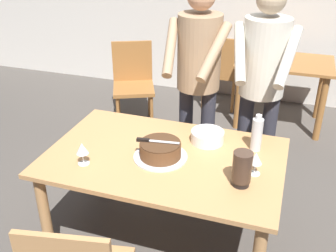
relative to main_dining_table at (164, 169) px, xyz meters
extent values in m
plane|color=#4C4742|center=(0.00, 0.00, -0.64)|extent=(14.00, 14.00, 0.00)
cube|color=tan|center=(0.00, 0.00, 0.09)|extent=(1.49, 0.96, 0.03)
cylinder|color=tan|center=(-0.67, -0.40, -0.28)|extent=(0.07, 0.07, 0.72)
cylinder|color=tan|center=(-0.67, 0.40, -0.28)|extent=(0.07, 0.07, 0.72)
cylinder|color=tan|center=(0.67, 0.40, -0.28)|extent=(0.07, 0.07, 0.72)
cylinder|color=silver|center=(-0.01, -0.03, 0.11)|extent=(0.34, 0.34, 0.01)
cylinder|color=brown|center=(-0.01, -0.03, 0.17)|extent=(0.26, 0.26, 0.09)
cylinder|color=#432A18|center=(-0.01, -0.03, 0.21)|extent=(0.25, 0.25, 0.01)
cube|color=silver|center=(0.01, -0.03, 0.22)|extent=(0.20, 0.05, 0.00)
cube|color=black|center=(-0.12, -0.05, 0.22)|extent=(0.08, 0.04, 0.02)
cylinder|color=white|center=(0.22, 0.25, 0.11)|extent=(0.22, 0.22, 0.01)
cylinder|color=white|center=(0.22, 0.25, 0.12)|extent=(0.22, 0.22, 0.01)
cylinder|color=white|center=(0.22, 0.25, 0.13)|extent=(0.22, 0.22, 0.01)
cylinder|color=white|center=(0.22, 0.25, 0.14)|extent=(0.22, 0.22, 0.01)
cylinder|color=white|center=(0.22, 0.25, 0.15)|extent=(0.22, 0.22, 0.01)
cylinder|color=white|center=(0.22, 0.25, 0.16)|extent=(0.22, 0.22, 0.01)
cylinder|color=white|center=(0.22, 0.25, 0.17)|extent=(0.22, 0.22, 0.01)
cylinder|color=white|center=(0.22, 0.25, 0.18)|extent=(0.22, 0.22, 0.01)
cylinder|color=silver|center=(0.57, -0.03, 0.11)|extent=(0.07, 0.07, 0.00)
cylinder|color=silver|center=(0.57, -0.03, 0.15)|extent=(0.01, 0.01, 0.07)
cone|color=silver|center=(0.57, -0.03, 0.22)|extent=(0.08, 0.08, 0.07)
cylinder|color=silver|center=(-0.44, -0.25, 0.11)|extent=(0.07, 0.07, 0.00)
cylinder|color=silver|center=(-0.44, -0.25, 0.15)|extent=(0.01, 0.01, 0.07)
cone|color=silver|center=(-0.44, -0.25, 0.22)|extent=(0.08, 0.08, 0.07)
cylinder|color=silver|center=(0.54, 0.26, 0.22)|extent=(0.07, 0.07, 0.22)
cylinder|color=silver|center=(0.54, 0.26, 0.34)|extent=(0.04, 0.04, 0.03)
cylinder|color=black|center=(0.51, -0.16, 0.12)|extent=(0.10, 0.10, 0.03)
cylinder|color=#3F2D23|center=(0.51, -0.16, 0.23)|extent=(0.11, 0.11, 0.18)
cylinder|color=#2D2D38|center=(0.12, 0.69, -0.17)|extent=(0.11, 0.11, 0.95)
cylinder|color=#2D2D38|center=(-0.06, 0.70, -0.17)|extent=(0.11, 0.11, 0.95)
cylinder|color=#997A5B|center=(0.03, 0.70, 0.58)|extent=(0.32, 0.32, 0.55)
cylinder|color=#997A5B|center=(0.18, 0.51, 0.66)|extent=(0.17, 0.42, 0.34)
cylinder|color=#997A5B|center=(-0.13, 0.52, 0.66)|extent=(0.14, 0.42, 0.34)
cylinder|color=#2D2D38|center=(0.59, 0.73, -0.17)|extent=(0.11, 0.11, 0.95)
cylinder|color=#2D2D38|center=(0.41, 0.72, -0.17)|extent=(0.11, 0.11, 0.95)
cylinder|color=beige|center=(0.50, 0.73, 0.58)|extent=(0.32, 0.32, 0.55)
cylinder|color=beige|center=(0.66, 0.55, 0.66)|extent=(0.14, 0.42, 0.34)
cylinder|color=beige|center=(0.35, 0.54, 0.66)|extent=(0.17, 0.42, 0.34)
cube|color=#9E6633|center=(0.60, 2.24, 0.08)|extent=(1.00, 0.70, 0.03)
cylinder|color=#9E6633|center=(0.17, 1.96, -0.29)|extent=(0.07, 0.07, 0.71)
cylinder|color=#9E6633|center=(1.02, 1.96, -0.29)|extent=(0.07, 0.07, 0.71)
cylinder|color=#9E6633|center=(0.17, 2.51, -0.29)|extent=(0.07, 0.07, 0.71)
cylinder|color=#9E6633|center=(1.02, 2.51, -0.29)|extent=(0.07, 0.07, 0.71)
cube|color=#9E6633|center=(-0.94, 1.70, -0.21)|extent=(0.58, 0.58, 0.04)
cylinder|color=#9E6633|center=(-0.70, 1.61, -0.44)|extent=(0.04, 0.04, 0.41)
cylinder|color=#9E6633|center=(-1.03, 1.46, -0.44)|extent=(0.04, 0.04, 0.41)
cylinder|color=#9E6633|center=(-0.85, 1.94, -0.44)|extent=(0.04, 0.04, 0.41)
cylinder|color=#9E6633|center=(-1.18, 1.79, -0.44)|extent=(0.04, 0.04, 0.41)
cube|color=#9E6633|center=(-1.03, 1.88, 0.03)|extent=(0.41, 0.21, 0.45)
cube|color=#9E6633|center=(-0.13, 2.52, -0.21)|extent=(0.44, 0.44, 0.04)
cylinder|color=#9E6633|center=(-0.31, 2.71, -0.44)|extent=(0.04, 0.04, 0.41)
cylinder|color=#9E6633|center=(0.06, 2.71, -0.44)|extent=(0.04, 0.04, 0.41)
cylinder|color=#9E6633|center=(-0.31, 2.34, -0.44)|extent=(0.04, 0.04, 0.41)
cylinder|color=#9E6633|center=(0.06, 2.34, -0.44)|extent=(0.04, 0.04, 0.41)
cube|color=#9E6633|center=(-0.13, 2.32, 0.03)|extent=(0.44, 0.03, 0.45)
camera|label=1|loc=(0.71, -2.04, 1.45)|focal=42.60mm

